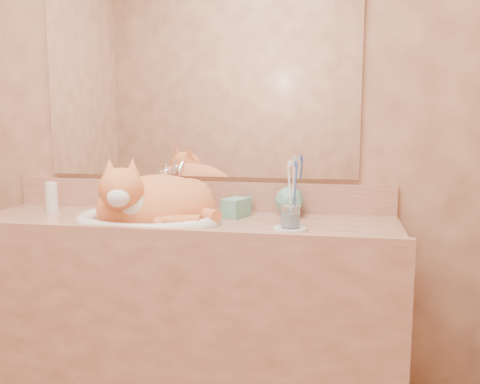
% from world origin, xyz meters
% --- Properties ---
extents(wall_back, '(2.40, 0.02, 2.50)m').
position_xyz_m(wall_back, '(0.00, 1.00, 1.25)').
color(wall_back, '#8F5B41').
rests_on(wall_back, ground).
extents(vanity_counter, '(1.60, 0.55, 0.85)m').
position_xyz_m(vanity_counter, '(0.00, 0.72, 0.42)').
color(vanity_counter, brown).
rests_on(vanity_counter, floor).
extents(mirror, '(1.30, 0.02, 0.80)m').
position_xyz_m(mirror, '(0.00, 0.99, 1.39)').
color(mirror, white).
rests_on(mirror, wall_back).
extents(sink_basin, '(0.58, 0.50, 0.17)m').
position_xyz_m(sink_basin, '(-0.12, 0.70, 0.93)').
color(sink_basin, white).
rests_on(sink_basin, vanity_counter).
extents(faucet, '(0.05, 0.13, 0.19)m').
position_xyz_m(faucet, '(-0.12, 0.91, 0.94)').
color(faucet, white).
rests_on(faucet, vanity_counter).
extents(cat, '(0.56, 0.51, 0.25)m').
position_xyz_m(cat, '(-0.10, 0.71, 0.93)').
color(cat, '#D66631').
rests_on(cat, sink_basin).
extents(soap_dispenser, '(0.10, 0.10, 0.16)m').
position_xyz_m(soap_dispenser, '(0.16, 0.81, 0.93)').
color(soap_dispenser, '#66A48B').
rests_on(soap_dispenser, vanity_counter).
extents(toothbrush_cup, '(0.13, 0.13, 0.10)m').
position_xyz_m(toothbrush_cup, '(0.40, 0.84, 0.90)').
color(toothbrush_cup, '#66A48B').
rests_on(toothbrush_cup, vanity_counter).
extents(toothbrushes, '(0.04, 0.04, 0.23)m').
position_xyz_m(toothbrushes, '(0.40, 0.84, 0.98)').
color(toothbrushes, white).
rests_on(toothbrushes, toothbrush_cup).
extents(saucer, '(0.12, 0.12, 0.01)m').
position_xyz_m(saucer, '(0.41, 0.65, 0.85)').
color(saucer, white).
rests_on(saucer, vanity_counter).
extents(water_glass, '(0.06, 0.06, 0.08)m').
position_xyz_m(water_glass, '(0.41, 0.65, 0.90)').
color(water_glass, white).
rests_on(water_glass, saucer).
extents(lotion_bottle, '(0.05, 0.05, 0.12)m').
position_xyz_m(lotion_bottle, '(-0.59, 0.84, 0.91)').
color(lotion_bottle, white).
rests_on(lotion_bottle, vanity_counter).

